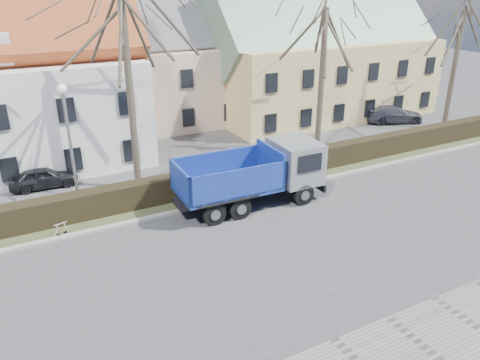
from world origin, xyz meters
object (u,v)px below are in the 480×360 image
dump_truck (246,177)px  streetlight (71,150)px  cart_frame (56,231)px  parked_car_b (394,114)px  parked_car_a (43,177)px

dump_truck → streetlight: size_ratio=1.22×
dump_truck → cart_frame: (-8.90, 1.00, -1.18)m
dump_truck → parked_car_b: bearing=25.5°
dump_truck → parked_car_b: size_ratio=1.68×
parked_car_b → streetlight: bearing=122.0°
dump_truck → streetlight: 8.33m
parked_car_a → parked_car_b: bearing=-85.8°
cart_frame → parked_car_b: (26.37, 6.64, 0.30)m
streetlight → parked_car_b: 25.49m
cart_frame → parked_car_b: parked_car_b is taller
parked_car_a → parked_car_b: 26.16m
parked_car_b → parked_car_a: bearing=113.2°
dump_truck → streetlight: (-7.50, 3.23, 1.62)m
dump_truck → streetlight: bearing=158.7°
dump_truck → parked_car_b: dump_truck is taller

